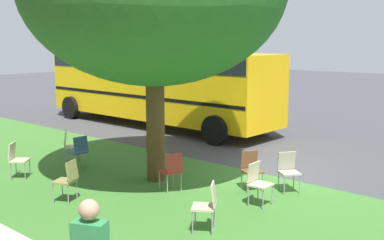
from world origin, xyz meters
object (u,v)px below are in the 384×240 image
at_px(chair_8, 17,157).
at_px(chair_3, 68,178).
at_px(chair_1, 172,169).
at_px(chair_6, 79,150).
at_px(school_bus, 156,81).
at_px(chair_0, 288,169).
at_px(chair_2, 69,144).
at_px(chair_4, 208,203).
at_px(chair_7, 251,167).
at_px(chair_5, 258,180).

bearing_deg(chair_8, chair_3, 175.58).
height_order(chair_1, chair_6, same).
xyz_separation_m(chair_3, school_bus, (5.21, -7.60, 1.24)).
relative_size(chair_0, chair_3, 1.00).
xyz_separation_m(chair_6, school_bus, (3.22, -5.94, 1.24)).
bearing_deg(school_bus, chair_2, 113.32).
height_order(chair_1, chair_4, same).
distance_m(chair_6, chair_7, 4.60).
relative_size(chair_1, chair_2, 1.00).
distance_m(chair_0, chair_5, 1.21).
bearing_deg(chair_5, chair_3, 38.77).
bearing_deg(chair_7, chair_3, 53.88).
bearing_deg(chair_6, chair_8, 72.79).
bearing_deg(chair_7, chair_0, -147.83).
bearing_deg(chair_8, chair_1, -153.88).
relative_size(chair_1, school_bus, 0.08).
xyz_separation_m(chair_2, chair_7, (-5.10, -1.32, 0.00)).
relative_size(chair_4, school_bus, 0.08).
distance_m(chair_1, chair_6, 3.12).
bearing_deg(chair_1, chair_2, 0.57).
xyz_separation_m(chair_0, chair_7, (0.70, 0.44, 0.00)).
bearing_deg(chair_1, chair_5, -165.12).
xyz_separation_m(chair_1, chair_8, (3.57, 1.75, 0.00)).
bearing_deg(chair_0, school_bus, -25.56).
distance_m(chair_1, chair_8, 3.97).
distance_m(chair_0, chair_1, 2.58).
height_order(chair_1, chair_2, same).
bearing_deg(chair_8, chair_5, -157.63).
distance_m(chair_1, school_bus, 8.59).
height_order(chair_1, chair_5, same).
distance_m(chair_6, chair_8, 1.55).
height_order(chair_0, chair_4, same).
relative_size(chair_1, chair_6, 1.00).
relative_size(chair_6, chair_7, 1.00).
distance_m(chair_5, chair_8, 5.94).
bearing_deg(chair_6, chair_5, -171.18).
bearing_deg(chair_4, chair_0, -87.72).
distance_m(chair_0, school_bus, 9.23).
bearing_deg(chair_6, chair_4, 169.64).
xyz_separation_m(chair_3, chair_8, (2.44, -0.19, 0.00)).
bearing_deg(chair_5, chair_0, -89.90).
distance_m(chair_2, chair_3, 3.34).
relative_size(chair_4, chair_8, 1.00).
height_order(chair_0, chair_3, same).
bearing_deg(chair_1, chair_3, 59.88).
xyz_separation_m(chair_2, chair_6, (-0.76, 0.23, 0.00)).
bearing_deg(school_bus, chair_5, 148.00).
bearing_deg(chair_3, chair_7, -126.12).
xyz_separation_m(chair_3, chair_5, (-3.05, -2.45, 0.00)).
bearing_deg(chair_3, chair_5, -141.23).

